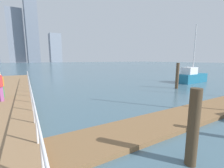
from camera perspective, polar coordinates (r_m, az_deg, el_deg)
The scene contains 10 objects.
ground_plane at distance 18.90m, azimuth -19.35°, elevation -0.12°, with size 300.00×300.00×0.00m, color #476675.
floating_dock at distance 9.01m, azimuth 27.82°, elevation -10.03°, with size 15.02×2.00×0.18m, color olive.
boardwalk_railing at distance 8.34m, azimuth -28.15°, elevation -3.33°, with size 0.06×27.29×1.08m.
dock_piling_0 at distance 4.75m, azimuth 28.29°, elevation -14.38°, with size 0.30×0.30×2.17m, color #473826.
dock_piling_4 at distance 16.50m, azimuth 23.40°, elevation 2.88°, with size 0.31×0.31×2.58m, color brown.
moored_boat_0 at distance 21.71m, azimuth 27.81°, elevation 2.53°, with size 4.63×1.86×7.14m.
pedestrian_0 at distance 12.26m, azimuth -36.40°, elevation -0.52°, with size 0.34×0.42×1.57m.
skyline_tower_1 at distance 183.22m, azimuth -32.42°, elevation 14.95°, with size 13.89×11.95×51.26m, color gray.
skyline_tower_2 at distance 170.38m, azimuth -28.10°, elevation 18.25°, with size 10.46×9.50×65.39m, color slate.
skyline_tower_3 at distance 175.24m, azimuth -20.61°, elevation 12.54°, with size 11.25×10.56×29.61m, color gray.
Camera 1 is at (-3.30, 1.61, 2.90)m, focal length 24.23 mm.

